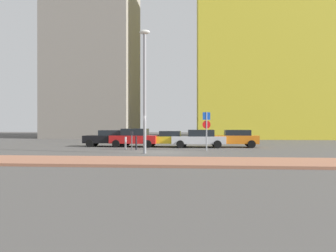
{
  "coord_description": "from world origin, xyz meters",
  "views": [
    {
      "loc": [
        2.41,
        -21.83,
        1.9
      ],
      "look_at": [
        0.49,
        1.97,
        1.82
      ],
      "focal_mm": 33.97,
      "sensor_mm": 36.0,
      "label": 1
    }
  ],
  "objects_px": {
    "parked_car_orange": "(234,138)",
    "traffic_bollard_mid": "(136,143)",
    "parking_sign_post": "(206,126)",
    "parked_car_silver": "(199,138)",
    "parked_car_red": "(135,137)",
    "street_lamp": "(145,82)",
    "parked_car_black": "(110,138)",
    "parking_meter": "(132,138)",
    "traffic_bollard_near": "(126,143)",
    "parked_car_yellow": "(168,139)"
  },
  "relations": [
    {
      "from": "parked_car_red",
      "to": "parking_sign_post",
      "type": "distance_m",
      "value": 7.18
    },
    {
      "from": "parked_car_silver",
      "to": "parking_sign_post",
      "type": "bearing_deg",
      "value": -81.82
    },
    {
      "from": "parked_car_red",
      "to": "parked_car_orange",
      "type": "xyz_separation_m",
      "value": [
        8.55,
        0.15,
        -0.04
      ]
    },
    {
      "from": "parking_sign_post",
      "to": "traffic_bollard_mid",
      "type": "height_order",
      "value": "parking_sign_post"
    },
    {
      "from": "parked_car_orange",
      "to": "parked_car_yellow",
      "type": "bearing_deg",
      "value": 179.38
    },
    {
      "from": "parking_meter",
      "to": "traffic_bollard_mid",
      "type": "relative_size",
      "value": 1.37
    },
    {
      "from": "parking_sign_post",
      "to": "parking_meter",
      "type": "relative_size",
      "value": 2.0
    },
    {
      "from": "parked_car_yellow",
      "to": "parked_car_orange",
      "type": "xyz_separation_m",
      "value": [
        5.7,
        -0.06,
        0.07
      ]
    },
    {
      "from": "parking_sign_post",
      "to": "parked_car_red",
      "type": "bearing_deg",
      "value": 148.16
    },
    {
      "from": "parked_car_orange",
      "to": "parking_sign_post",
      "type": "distance_m",
      "value": 4.75
    },
    {
      "from": "parked_car_black",
      "to": "traffic_bollard_near",
      "type": "xyz_separation_m",
      "value": [
        2.16,
        -3.31,
        -0.27
      ]
    },
    {
      "from": "parked_car_yellow",
      "to": "street_lamp",
      "type": "relative_size",
      "value": 0.51
    },
    {
      "from": "parked_car_black",
      "to": "parked_car_red",
      "type": "relative_size",
      "value": 1.03
    },
    {
      "from": "parked_car_black",
      "to": "parked_car_yellow",
      "type": "relative_size",
      "value": 1.02
    },
    {
      "from": "parked_car_yellow",
      "to": "street_lamp",
      "type": "distance_m",
      "value": 7.71
    },
    {
      "from": "parked_car_yellow",
      "to": "traffic_bollard_near",
      "type": "height_order",
      "value": "parked_car_yellow"
    },
    {
      "from": "parked_car_black",
      "to": "parking_sign_post",
      "type": "relative_size",
      "value": 1.5
    },
    {
      "from": "parking_sign_post",
      "to": "street_lamp",
      "type": "height_order",
      "value": "street_lamp"
    },
    {
      "from": "parked_car_silver",
      "to": "street_lamp",
      "type": "bearing_deg",
      "value": -121.34
    },
    {
      "from": "traffic_bollard_near",
      "to": "traffic_bollard_mid",
      "type": "relative_size",
      "value": 0.94
    },
    {
      "from": "traffic_bollard_near",
      "to": "parked_car_silver",
      "type": "bearing_deg",
      "value": 26.27
    },
    {
      "from": "parked_car_silver",
      "to": "parking_meter",
      "type": "relative_size",
      "value": 3.19
    },
    {
      "from": "parked_car_orange",
      "to": "parked_car_red",
      "type": "bearing_deg",
      "value": -178.97
    },
    {
      "from": "parked_car_black",
      "to": "parking_sign_post",
      "type": "bearing_deg",
      "value": -25.79
    },
    {
      "from": "parked_car_orange",
      "to": "traffic_bollard_mid",
      "type": "xyz_separation_m",
      "value": [
        -7.82,
        -3.45,
        -0.26
      ]
    },
    {
      "from": "traffic_bollard_mid",
      "to": "street_lamp",
      "type": "bearing_deg",
      "value": -69.41
    },
    {
      "from": "parked_car_yellow",
      "to": "parked_car_orange",
      "type": "distance_m",
      "value": 5.7
    },
    {
      "from": "traffic_bollard_near",
      "to": "parked_car_black",
      "type": "bearing_deg",
      "value": 123.04
    },
    {
      "from": "parked_car_black",
      "to": "parking_sign_post",
      "type": "xyz_separation_m",
      "value": [
        8.34,
        -4.03,
        1.04
      ]
    },
    {
      "from": "parking_meter",
      "to": "traffic_bollard_mid",
      "type": "height_order",
      "value": "parking_meter"
    },
    {
      "from": "parked_car_yellow",
      "to": "parked_car_silver",
      "type": "xyz_separation_m",
      "value": [
        2.68,
        -0.45,
        0.06
      ]
    },
    {
      "from": "parked_car_orange",
      "to": "parking_sign_post",
      "type": "xyz_separation_m",
      "value": [
        -2.51,
        -3.9,
        1.02
      ]
    },
    {
      "from": "parked_car_black",
      "to": "parking_sign_post",
      "type": "distance_m",
      "value": 9.32
    },
    {
      "from": "street_lamp",
      "to": "parked_car_silver",
      "type": "bearing_deg",
      "value": 58.66
    },
    {
      "from": "parked_car_yellow",
      "to": "parking_sign_post",
      "type": "relative_size",
      "value": 1.48
    },
    {
      "from": "parked_car_red",
      "to": "parked_car_silver",
      "type": "bearing_deg",
      "value": -2.42
    },
    {
      "from": "parked_car_silver",
      "to": "parking_meter",
      "type": "distance_m",
      "value": 6.18
    },
    {
      "from": "parked_car_silver",
      "to": "parked_car_orange",
      "type": "xyz_separation_m",
      "value": [
        3.02,
        0.39,
        0.01
      ]
    },
    {
      "from": "parked_car_red",
      "to": "traffic_bollard_mid",
      "type": "distance_m",
      "value": 3.39
    },
    {
      "from": "parked_car_red",
      "to": "parked_car_yellow",
      "type": "xyz_separation_m",
      "value": [
        2.85,
        0.22,
        -0.1
      ]
    },
    {
      "from": "parked_car_red",
      "to": "street_lamp",
      "type": "relative_size",
      "value": 0.51
    },
    {
      "from": "parking_sign_post",
      "to": "traffic_bollard_mid",
      "type": "xyz_separation_m",
      "value": [
        -5.31,
        0.45,
        -1.28
      ]
    },
    {
      "from": "parked_car_yellow",
      "to": "traffic_bollard_near",
      "type": "relative_size",
      "value": 4.32
    },
    {
      "from": "parked_car_silver",
      "to": "street_lamp",
      "type": "relative_size",
      "value": 0.55
    },
    {
      "from": "parked_car_red",
      "to": "street_lamp",
      "type": "xyz_separation_m",
      "value": [
        1.85,
        -6.28,
        3.93
      ]
    },
    {
      "from": "parked_car_silver",
      "to": "parked_car_orange",
      "type": "relative_size",
      "value": 1.12
    },
    {
      "from": "parking_sign_post",
      "to": "parked_car_silver",
      "type": "bearing_deg",
      "value": 98.18
    },
    {
      "from": "parked_car_black",
      "to": "parking_meter",
      "type": "height_order",
      "value": "parked_car_black"
    },
    {
      "from": "parked_car_black",
      "to": "street_lamp",
      "type": "relative_size",
      "value": 0.52
    },
    {
      "from": "parked_car_black",
      "to": "parking_meter",
      "type": "distance_m",
      "value": 4.94
    }
  ]
}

